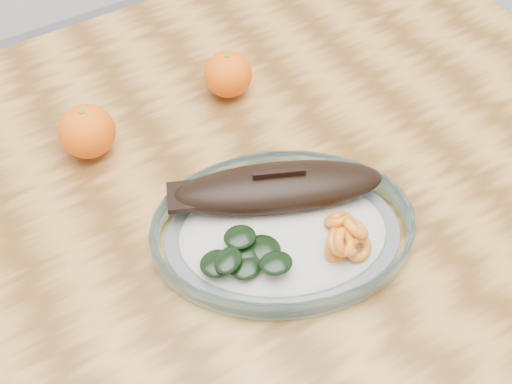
% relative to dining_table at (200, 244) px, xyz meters
% --- Properties ---
extents(dining_table, '(1.20, 0.80, 0.75)m').
position_rel_dining_table_xyz_m(dining_table, '(0.00, 0.00, 0.00)').
color(dining_table, brown).
rests_on(dining_table, ground).
extents(plated_meal, '(0.70, 0.70, 0.08)m').
position_rel_dining_table_xyz_m(plated_meal, '(0.06, -0.10, 0.12)').
color(plated_meal, white).
rests_on(plated_meal, dining_table).
extents(orange_left, '(0.07, 0.07, 0.07)m').
position_rel_dining_table_xyz_m(orange_left, '(-0.08, 0.14, 0.13)').
color(orange_left, '#FF5005').
rests_on(orange_left, dining_table).
extents(orange_right, '(0.07, 0.07, 0.07)m').
position_rel_dining_table_xyz_m(orange_right, '(0.13, 0.14, 0.13)').
color(orange_right, '#FF5005').
rests_on(orange_right, dining_table).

